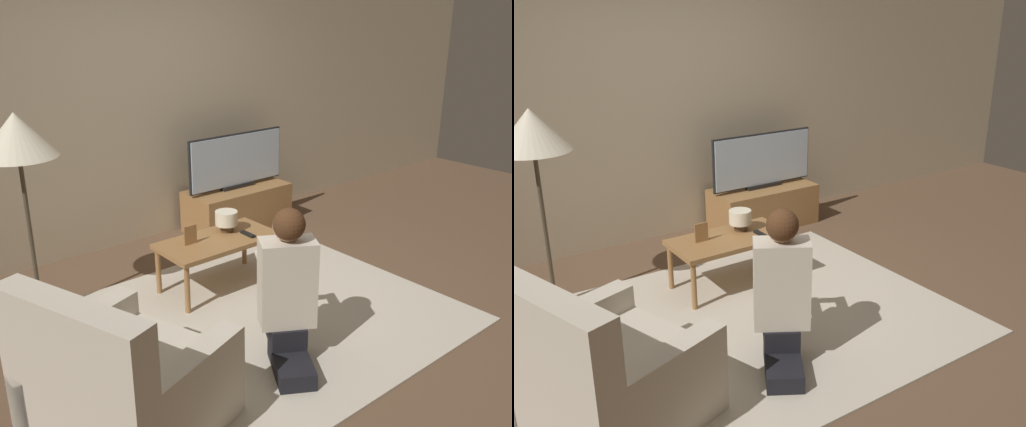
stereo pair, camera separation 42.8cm
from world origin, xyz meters
TOP-DOWN VIEW (x-y plane):
  - ground_plane at (0.00, 0.00)m, footprint 10.00×10.00m
  - wall_back at (0.00, 1.93)m, footprint 10.00×0.06m
  - rug at (0.00, 0.00)m, footprint 2.42×2.26m
  - tv_stand at (0.94, 1.57)m, footprint 1.05×0.50m
  - tv at (0.94, 1.58)m, footprint 1.12×0.08m
  - coffee_table at (-0.03, 0.58)m, footprint 0.93×0.48m
  - floor_lamp at (-1.29, 1.04)m, footprint 0.51×0.51m
  - armchair at (-1.39, -0.44)m, footprint 1.06×1.10m
  - person_kneeling at (-0.31, -0.50)m, footprint 0.61×0.79m
  - picture_frame at (-0.26, 0.63)m, footprint 0.11×0.01m
  - table_lamp at (0.11, 0.66)m, footprint 0.18×0.18m
  - remote at (0.19, 0.49)m, footprint 0.04×0.15m

SIDE VIEW (x-z plane):
  - ground_plane at x=0.00m, z-range 0.00..0.00m
  - rug at x=0.00m, z-range 0.00..0.02m
  - tv_stand at x=0.94m, z-range 0.00..0.41m
  - armchair at x=-1.39m, z-range -0.16..0.73m
  - coffee_table at x=-0.03m, z-range 0.16..0.59m
  - remote at x=0.19m, z-range 0.42..0.44m
  - picture_frame at x=-0.26m, z-range 0.42..0.57m
  - person_kneeling at x=-0.31m, z-range 0.01..1.02m
  - table_lamp at x=0.11m, z-range 0.44..0.61m
  - tv at x=0.94m, z-range 0.41..0.96m
  - floor_lamp at x=-1.29m, z-range 0.55..2.03m
  - wall_back at x=0.00m, z-range 0.00..2.60m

